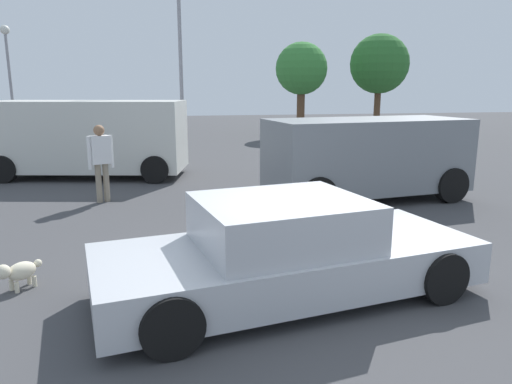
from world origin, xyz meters
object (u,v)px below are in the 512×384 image
(sedan_foreground, at_px, (287,252))
(suv_dark, at_px, (366,156))
(pedestrian, at_px, (101,156))
(light_post_far, at_px, (179,22))
(van_white, at_px, (90,136))
(light_post_mid, at_px, (8,61))
(dog, at_px, (18,272))

(sedan_foreground, relative_size, suv_dark, 1.04)
(pedestrian, bearing_deg, light_post_far, 142.74)
(van_white, bearing_deg, light_post_mid, 126.05)
(van_white, distance_m, light_post_mid, 13.00)
(sedan_foreground, relative_size, light_post_far, 0.66)
(van_white, bearing_deg, dog, -77.00)
(sedan_foreground, xyz_separation_m, suv_dark, (3.20, 4.75, 0.45))
(sedan_foreground, distance_m, dog, 3.46)
(dog, relative_size, pedestrian, 0.28)
(sedan_foreground, relative_size, dog, 10.22)
(sedan_foreground, xyz_separation_m, dog, (-3.33, 0.86, -0.33))
(light_post_far, bearing_deg, dog, -102.71)
(suv_dark, distance_m, light_post_far, 10.12)
(sedan_foreground, bearing_deg, pedestrian, 106.23)
(dog, relative_size, light_post_far, 0.07)
(pedestrian, relative_size, light_post_mid, 0.32)
(van_white, relative_size, pedestrian, 3.25)
(sedan_foreground, height_order, light_post_far, light_post_far)
(sedan_foreground, distance_m, van_white, 9.75)
(sedan_foreground, bearing_deg, light_post_far, 82.57)
(van_white, bearing_deg, sedan_foreground, -57.03)
(dog, xyz_separation_m, light_post_far, (2.81, 12.45, 4.69))
(dog, xyz_separation_m, suv_dark, (6.53, 3.89, 0.78))
(light_post_mid, distance_m, light_post_far, 11.00)
(pedestrian, bearing_deg, light_post_mid, -179.88)
(dog, bearing_deg, pedestrian, -140.20)
(sedan_foreground, height_order, dog, sedan_foreground)
(suv_dark, bearing_deg, light_post_far, -73.70)
(sedan_foreground, height_order, pedestrian, pedestrian)
(dog, bearing_deg, light_post_mid, -118.96)
(light_post_mid, bearing_deg, pedestrian, -69.08)
(van_white, xyz_separation_m, light_post_far, (2.90, 4.20, 3.75))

